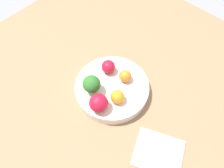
{
  "coord_description": "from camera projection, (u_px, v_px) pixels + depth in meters",
  "views": [
    {
      "loc": [
        0.26,
        -0.28,
        0.69
      ],
      "look_at": [
        0.0,
        0.0,
        0.07
      ],
      "focal_mm": 35.0,
      "sensor_mm": 36.0,
      "label": 1
    }
  ],
  "objects": [
    {
      "name": "broccoli",
      "position": [
        92.0,
        84.0,
        0.7
      ],
      "size": [
        0.06,
        0.06,
        0.07
      ],
      "color": "#8CB76B",
      "rests_on": "bowl"
    },
    {
      "name": "orange_front",
      "position": [
        125.0,
        76.0,
        0.74
      ],
      "size": [
        0.04,
        0.04,
        0.04
      ],
      "color": "orange",
      "rests_on": "bowl"
    },
    {
      "name": "orange_back",
      "position": [
        117.0,
        97.0,
        0.69
      ],
      "size": [
        0.04,
        0.04,
        0.04
      ],
      "color": "orange",
      "rests_on": "bowl"
    },
    {
      "name": "apple_green",
      "position": [
        99.0,
        103.0,
        0.67
      ],
      "size": [
        0.06,
        0.06,
        0.06
      ],
      "color": "#B7142D",
      "rests_on": "bowl"
    },
    {
      "name": "apple_red",
      "position": [
        108.0,
        67.0,
        0.75
      ],
      "size": [
        0.05,
        0.05,
        0.05
      ],
      "color": "#B7142D",
      "rests_on": "bowl"
    },
    {
      "name": "ground_plane",
      "position": [
        112.0,
        94.0,
        0.79
      ],
      "size": [
        6.0,
        6.0,
        0.0
      ],
      "primitive_type": "plane",
      "color": "gray"
    },
    {
      "name": "table_surface",
      "position": [
        112.0,
        93.0,
        0.78
      ],
      "size": [
        1.2,
        1.2,
        0.02
      ],
      "color": "#936D4C",
      "rests_on": "ground_plane"
    },
    {
      "name": "bowl",
      "position": [
        112.0,
        88.0,
        0.76
      ],
      "size": [
        0.25,
        0.25,
        0.04
      ],
      "color": "silver",
      "rests_on": "table_surface"
    },
    {
      "name": "napkin",
      "position": [
        159.0,
        153.0,
        0.66
      ],
      "size": [
        0.18,
        0.17,
        0.01
      ],
      "color": "beige",
      "rests_on": "table_surface"
    }
  ]
}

